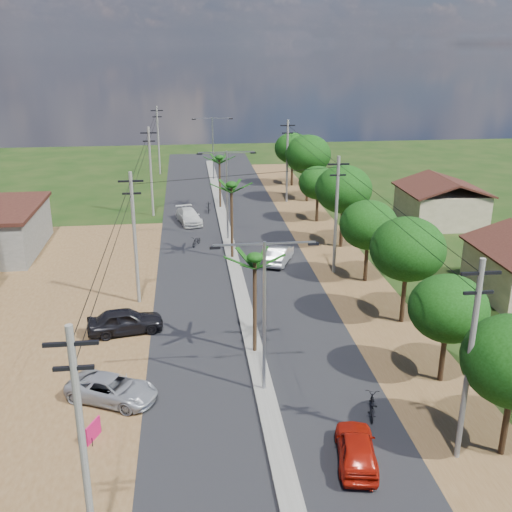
{
  "coord_description": "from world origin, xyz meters",
  "views": [
    {
      "loc": [
        -3.47,
        -26.02,
        16.6
      ],
      "look_at": [
        1.02,
        12.06,
        3.0
      ],
      "focal_mm": 42.0,
      "sensor_mm": 36.0,
      "label": 1
    }
  ],
  "objects_px": {
    "car_white_far": "(189,217)",
    "car_parked_silver": "(112,390)",
    "moto_rider_east": "(372,406)",
    "car_red_near": "(357,449)",
    "car_parked_dark": "(125,321)",
    "car_silver_mid": "(279,255)",
    "roadside_sign": "(94,431)"
  },
  "relations": [
    {
      "from": "car_white_far",
      "to": "car_parked_dark",
      "type": "bearing_deg",
      "value": -112.78
    },
    {
      "from": "car_parked_silver",
      "to": "roadside_sign",
      "type": "height_order",
      "value": "car_parked_silver"
    },
    {
      "from": "car_silver_mid",
      "to": "moto_rider_east",
      "type": "distance_m",
      "value": 21.17
    },
    {
      "from": "car_white_far",
      "to": "car_parked_silver",
      "type": "height_order",
      "value": "car_white_far"
    },
    {
      "from": "car_white_far",
      "to": "moto_rider_east",
      "type": "height_order",
      "value": "car_white_far"
    },
    {
      "from": "car_white_far",
      "to": "car_silver_mid",
      "type": "bearing_deg",
      "value": -72.83
    },
    {
      "from": "car_parked_silver",
      "to": "roadside_sign",
      "type": "bearing_deg",
      "value": -163.84
    },
    {
      "from": "car_parked_silver",
      "to": "car_parked_dark",
      "type": "distance_m",
      "value": 7.41
    },
    {
      "from": "car_parked_dark",
      "to": "moto_rider_east",
      "type": "xyz_separation_m",
      "value": [
        12.3,
        -10.09,
        -0.27
      ]
    },
    {
      "from": "car_white_far",
      "to": "moto_rider_east",
      "type": "distance_m",
      "value": 34.36
    },
    {
      "from": "car_parked_dark",
      "to": "roadside_sign",
      "type": "height_order",
      "value": "car_parked_dark"
    },
    {
      "from": "car_red_near",
      "to": "car_parked_silver",
      "type": "bearing_deg",
      "value": -18.97
    },
    {
      "from": "car_white_far",
      "to": "car_parked_silver",
      "type": "xyz_separation_m",
      "value": [
        -4.11,
        -30.69,
        -0.05
      ]
    },
    {
      "from": "car_parked_silver",
      "to": "car_parked_dark",
      "type": "relative_size",
      "value": 1.01
    },
    {
      "from": "car_red_near",
      "to": "car_parked_silver",
      "type": "height_order",
      "value": "car_red_near"
    },
    {
      "from": "car_parked_silver",
      "to": "moto_rider_east",
      "type": "relative_size",
      "value": 2.38
    },
    {
      "from": "car_silver_mid",
      "to": "car_parked_silver",
      "type": "distance_m",
      "value": 21.57
    },
    {
      "from": "moto_rider_east",
      "to": "car_silver_mid",
      "type": "bearing_deg",
      "value": -71.23
    },
    {
      "from": "car_red_near",
      "to": "car_silver_mid",
      "type": "xyz_separation_m",
      "value": [
        0.52,
        24.37,
        0.02
      ]
    },
    {
      "from": "car_red_near",
      "to": "car_parked_silver",
      "type": "distance_m",
      "value": 12.17
    },
    {
      "from": "car_parked_dark",
      "to": "moto_rider_east",
      "type": "relative_size",
      "value": 2.37
    },
    {
      "from": "car_red_near",
      "to": "car_parked_dark",
      "type": "height_order",
      "value": "car_parked_dark"
    },
    {
      "from": "car_silver_mid",
      "to": "car_white_far",
      "type": "distance_m",
      "value": 14.11
    },
    {
      "from": "moto_rider_east",
      "to": "car_red_near",
      "type": "bearing_deg",
      "value": 78.35
    },
    {
      "from": "car_red_near",
      "to": "car_white_far",
      "type": "distance_m",
      "value": 37.18
    },
    {
      "from": "car_parked_silver",
      "to": "moto_rider_east",
      "type": "xyz_separation_m",
      "value": [
        12.3,
        -2.68,
        -0.13
      ]
    },
    {
      "from": "car_parked_dark",
      "to": "moto_rider_east",
      "type": "bearing_deg",
      "value": -139.4
    },
    {
      "from": "car_white_far",
      "to": "roadside_sign",
      "type": "bearing_deg",
      "value": -110.55
    },
    {
      "from": "car_white_far",
      "to": "car_parked_silver",
      "type": "bearing_deg",
      "value": -110.4
    },
    {
      "from": "car_silver_mid",
      "to": "car_white_far",
      "type": "height_order",
      "value": "car_silver_mid"
    },
    {
      "from": "car_red_near",
      "to": "moto_rider_east",
      "type": "xyz_separation_m",
      "value": [
        1.67,
        3.23,
        -0.18
      ]
    },
    {
      "from": "car_white_far",
      "to": "roadside_sign",
      "type": "distance_m",
      "value": 34.06
    }
  ]
}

